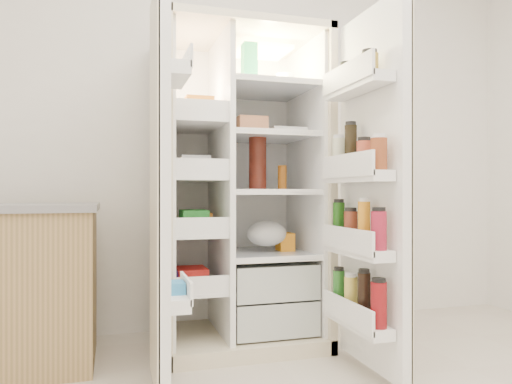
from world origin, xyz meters
name	(u,v)px	position (x,y,z in m)	size (l,w,h in m)	color
wall_back	(240,121)	(0.00, 2.00, 1.35)	(4.00, 0.02, 2.70)	white
refrigerator	(239,215)	(-0.10, 1.65, 0.74)	(0.92, 0.70, 1.80)	beige
freezer_door	(161,189)	(-0.61, 1.05, 0.89)	(0.15, 0.40, 1.72)	white
fridge_door	(369,193)	(0.37, 0.96, 0.87)	(0.17, 0.58, 1.72)	white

